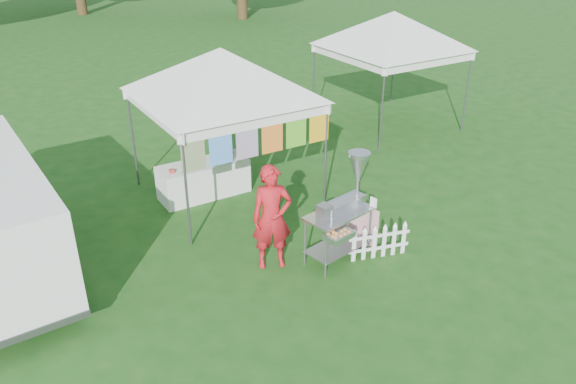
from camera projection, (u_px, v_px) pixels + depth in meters
ground at (326, 278)px, 8.92m from camera, size 120.00×120.00×0.00m
canopy_main at (220, 48)px, 10.24m from camera, size 4.24×4.24×3.45m
canopy_right at (394, 11)px, 13.96m from camera, size 4.24×4.24×3.45m
donut_cart at (348, 200)px, 9.08m from camera, size 1.30×1.08×1.78m
vendor at (272, 218)px, 8.88m from camera, size 0.75×0.63×1.77m
picket_fence at (379, 242)px, 9.34m from camera, size 1.05×0.32×0.56m
display_table at (204, 179)px, 11.39m from camera, size 1.80×0.70×0.71m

